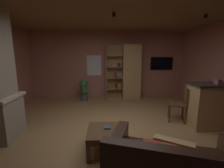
# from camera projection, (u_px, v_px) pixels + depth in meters

# --- Properties ---
(floor) EXTENTS (6.09, 6.18, 0.02)m
(floor) POSITION_uv_depth(u_px,v_px,m) (113.00, 134.00, 3.48)
(floor) COLOR #A37A4C
(floor) RESTS_ON ground
(wall_back) EXTENTS (6.21, 0.06, 2.64)m
(wall_back) POSITION_uv_depth(u_px,v_px,m) (108.00, 65.00, 6.30)
(wall_back) COLOR #AD7060
(wall_back) RESTS_ON ground
(ceiling) EXTENTS (6.09, 6.18, 0.02)m
(ceiling) POSITION_uv_depth(u_px,v_px,m) (113.00, 6.00, 2.99)
(ceiling) COLOR brown
(window_pane_back) EXTENTS (0.57, 0.01, 0.80)m
(window_pane_back) POSITION_uv_depth(u_px,v_px,m) (94.00, 65.00, 6.24)
(window_pane_back) COLOR white
(bookshelf_cabinet) EXTENTS (1.34, 0.41, 2.12)m
(bookshelf_cabinet) POSITION_uv_depth(u_px,v_px,m) (129.00, 72.00, 6.12)
(bookshelf_cabinet) COLOR tan
(bookshelf_cabinet) RESTS_ON ground
(kitchen_bar_counter) EXTENTS (1.50, 0.60, 1.07)m
(kitchen_bar_counter) POSITION_uv_depth(u_px,v_px,m) (220.00, 105.00, 3.72)
(kitchen_bar_counter) COLOR tan
(kitchen_bar_counter) RESTS_ON ground
(tissue_box) EXTENTS (0.14, 0.14, 0.11)m
(tissue_box) POSITION_uv_depth(u_px,v_px,m) (218.00, 82.00, 3.53)
(tissue_box) COLOR #995972
(tissue_box) RESTS_ON kitchen_bar_counter
(coffee_table) EXTENTS (0.58, 0.67, 0.41)m
(coffee_table) POSITION_uv_depth(u_px,v_px,m) (104.00, 134.00, 2.78)
(coffee_table) COLOR brown
(coffee_table) RESTS_ON ground
(table_book_0) EXTENTS (0.12, 0.11, 0.02)m
(table_book_0) POSITION_uv_depth(u_px,v_px,m) (107.00, 128.00, 2.82)
(table_book_0) COLOR #2D4C8C
(table_book_0) RESTS_ON coffee_table
(dining_chair) EXTENTS (0.53, 0.53, 0.92)m
(dining_chair) POSITION_uv_depth(u_px,v_px,m) (181.00, 102.00, 4.03)
(dining_chair) COLOR brown
(dining_chair) RESTS_ON ground
(potted_floor_plant) EXTENTS (0.32, 0.34, 0.80)m
(potted_floor_plant) POSITION_uv_depth(u_px,v_px,m) (84.00, 89.00, 5.93)
(potted_floor_plant) COLOR #4C4C51
(potted_floor_plant) RESTS_ON ground
(wall_mounted_tv) EXTENTS (0.91, 0.06, 0.51)m
(wall_mounted_tv) POSITION_uv_depth(u_px,v_px,m) (162.00, 63.00, 6.34)
(wall_mounted_tv) COLOR black
(track_light_spot_0) EXTENTS (0.07, 0.07, 0.09)m
(track_light_spot_0) POSITION_uv_depth(u_px,v_px,m) (7.00, 13.00, 3.19)
(track_light_spot_0) COLOR black
(track_light_spot_1) EXTENTS (0.07, 0.07, 0.09)m
(track_light_spot_1) POSITION_uv_depth(u_px,v_px,m) (114.00, 15.00, 3.30)
(track_light_spot_1) COLOR black
(track_light_spot_2) EXTENTS (0.07, 0.07, 0.09)m
(track_light_spot_2) POSITION_uv_depth(u_px,v_px,m) (206.00, 16.00, 3.44)
(track_light_spot_2) COLOR black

